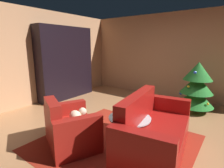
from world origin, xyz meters
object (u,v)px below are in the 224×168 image
object	(u,v)px
coffee_table	(130,120)
book_stack_on_table	(129,114)
bottle_on_table	(136,107)
armchair_red	(70,129)
decorated_tree	(197,86)
bookshelf_unit	(69,63)
couch_red	(153,132)

from	to	relation	value
coffee_table	book_stack_on_table	bearing A→B (deg)	161.13
book_stack_on_table	bottle_on_table	distance (m)	0.20
armchair_red	decorated_tree	bearing A→B (deg)	65.50
bookshelf_unit	decorated_tree	xyz separation A→B (m)	(3.45, 0.95, -0.44)
bottle_on_table	couch_red	bearing A→B (deg)	-23.01
book_stack_on_table	coffee_table	bearing A→B (deg)	-18.87
couch_red	coffee_table	distance (m)	0.42
coffee_table	decorated_tree	world-z (taller)	decorated_tree
couch_red	decorated_tree	xyz separation A→B (m)	(0.15, 2.17, 0.32)
bookshelf_unit	bottle_on_table	xyz separation A→B (m)	(2.90, -1.05, -0.49)
couch_red	bottle_on_table	distance (m)	0.50
coffee_table	decorated_tree	xyz separation A→B (m)	(0.56, 2.19, 0.22)
couch_red	coffee_table	world-z (taller)	couch_red
coffee_table	book_stack_on_table	world-z (taller)	book_stack_on_table
armchair_red	bottle_on_table	xyz separation A→B (m)	(0.74, 0.81, 0.28)
couch_red	bottle_on_table	world-z (taller)	couch_red
armchair_red	couch_red	xyz separation A→B (m)	(1.13, 0.65, 0.01)
bookshelf_unit	decorated_tree	world-z (taller)	bookshelf_unit
book_stack_on_table	bottle_on_table	bearing A→B (deg)	84.85
bookshelf_unit	couch_red	distance (m)	3.60
armchair_red	coffee_table	xyz separation A→B (m)	(0.73, 0.62, 0.12)
bottle_on_table	book_stack_on_table	bearing A→B (deg)	-95.15
decorated_tree	book_stack_on_table	bearing A→B (deg)	-104.38
coffee_table	armchair_red	bearing A→B (deg)	-139.39
bookshelf_unit	coffee_table	size ratio (longest dim) A/B	3.09
couch_red	coffee_table	size ratio (longest dim) A/B	2.53
coffee_table	bottle_on_table	world-z (taller)	bottle_on_table
coffee_table	decorated_tree	bearing A→B (deg)	75.77
book_stack_on_table	bottle_on_table	world-z (taller)	bottle_on_table
couch_red	bottle_on_table	size ratio (longest dim) A/B	5.83
bookshelf_unit	armchair_red	bearing A→B (deg)	-40.75
bottle_on_table	bookshelf_unit	bearing A→B (deg)	160.05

